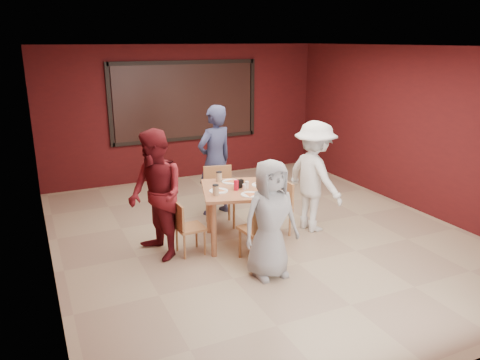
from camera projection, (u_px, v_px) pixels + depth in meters
name	position (u px, v px, depth m)	size (l,w,h in m)	color
floor	(260.00, 234.00, 7.25)	(7.00, 7.00, 0.00)	tan
window_blinds	(186.00, 101.00, 9.77)	(3.00, 0.02, 1.50)	black
dining_table	(240.00, 195.00, 6.75)	(1.33, 1.33, 0.99)	#B5744A
chair_front	(261.00, 227.00, 6.20)	(0.48, 0.48, 0.90)	#A2673F
chair_back	(219.00, 192.00, 7.50)	(0.54, 0.54, 0.95)	#A2673F
chair_left	(186.00, 225.00, 6.45)	(0.39, 0.39, 0.77)	#A2673F
chair_right	(280.00, 205.00, 7.14)	(0.40, 0.40, 0.83)	#A2673F
diner_front	(270.00, 219.00, 5.77)	(0.74, 0.48, 1.52)	#9D9D9D
diner_back	(215.00, 161.00, 7.85)	(0.68, 0.45, 1.88)	#313557
diner_left	(156.00, 195.00, 6.26)	(0.86, 0.67, 1.78)	maroon
diner_right	(314.00, 177.00, 7.19)	(1.11, 0.64, 1.73)	white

